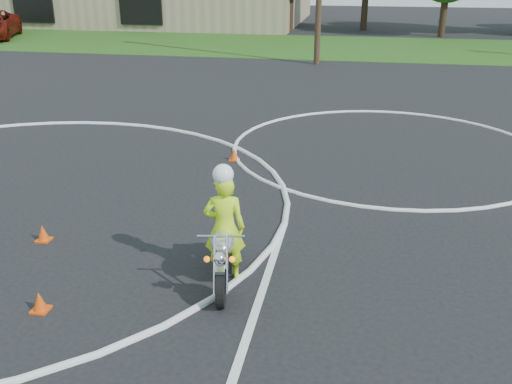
# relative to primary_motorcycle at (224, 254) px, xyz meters

# --- Properties ---
(grass_strip) EXTENTS (120.00, 10.00, 0.02)m
(grass_strip) POSITION_rel_primary_motorcycle_xyz_m (-5.38, 26.24, -0.48)
(grass_strip) COLOR #1E4714
(grass_strip) RESTS_ON ground
(course_markings) EXTENTS (19.05, 19.05, 0.12)m
(course_markings) POSITION_rel_primary_motorcycle_xyz_m (-3.21, 3.60, -0.48)
(course_markings) COLOR silver
(course_markings) RESTS_ON ground
(primary_motorcycle) EXTENTS (0.67, 1.92, 1.01)m
(primary_motorcycle) POSITION_rel_primary_motorcycle_xyz_m (0.00, 0.00, 0.00)
(primary_motorcycle) COLOR black
(primary_motorcycle) RESTS_ON ground
(rider_primary_grp) EXTENTS (0.68, 0.51, 1.88)m
(rider_primary_grp) POSITION_rel_primary_motorcycle_xyz_m (-0.01, 0.13, 0.41)
(rider_primary_grp) COLOR #C9FF1A
(rider_primary_grp) RESTS_ON ground
(traffic_cones) EXTENTS (16.35, 7.12, 0.30)m
(traffic_cones) POSITION_rel_primary_motorcycle_xyz_m (-1.60, 2.32, -0.36)
(traffic_cones) COLOR #DC460B
(traffic_cones) RESTS_ON ground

